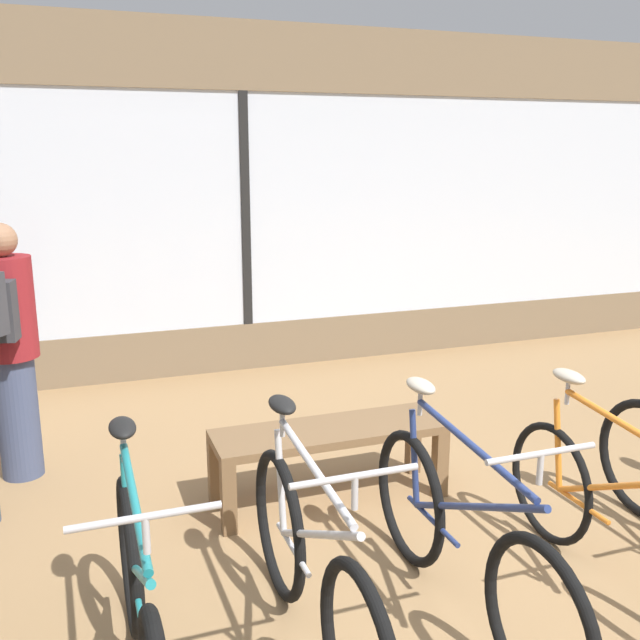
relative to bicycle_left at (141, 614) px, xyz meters
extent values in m
plane|color=#99754C|center=(1.44, 0.10, -0.38)|extent=(24.00, 24.00, 0.00)
cube|color=#7A664C|center=(1.44, 4.10, -0.16)|extent=(12.00, 0.08, 0.45)
cube|color=silver|center=(1.44, 4.10, 1.14)|extent=(12.00, 0.04, 2.15)
cube|color=#7A664C|center=(1.44, 4.10, 2.52)|extent=(12.00, 0.08, 0.60)
cube|color=black|center=(1.44, 4.07, 1.14)|extent=(0.08, 0.02, 2.15)
torus|color=black|center=(0.00, 0.48, -0.03)|extent=(0.06, 0.70, 0.70)
cylinder|color=#1E7A7F|center=(0.00, -0.05, 0.21)|extent=(0.03, 0.92, 0.51)
cylinder|color=#1E7A7F|center=(0.00, 0.44, 0.21)|extent=(0.03, 0.11, 0.49)
cylinder|color=#1E7A7F|center=(0.00, -0.02, 0.48)|extent=(0.03, 0.85, 0.10)
cylinder|color=#1E7A7F|center=(0.00, 0.26, -0.03)|extent=(0.03, 0.44, 0.03)
cylinder|color=#B2B2B7|center=(0.00, 0.40, 0.52)|extent=(0.02, 0.02, 0.14)
ellipsoid|color=black|center=(0.00, 0.40, 0.60)|extent=(0.11, 0.22, 0.06)
cylinder|color=#B2B2B7|center=(0.00, -0.45, 0.58)|extent=(0.02, 0.02, 0.12)
cylinder|color=#ADADB2|center=(0.00, -0.45, 0.64)|extent=(0.46, 0.02, 0.02)
torus|color=black|center=(0.69, 0.51, -0.03)|extent=(0.05, 0.71, 0.71)
cylinder|color=#BCBCC1|center=(0.69, -0.03, 0.21)|extent=(0.03, 0.92, 0.51)
cylinder|color=#BCBCC1|center=(0.69, 0.47, 0.21)|extent=(0.03, 0.11, 0.49)
cylinder|color=#BCBCC1|center=(0.69, 0.00, 0.49)|extent=(0.03, 0.85, 0.10)
cylinder|color=#BCBCC1|center=(0.69, 0.29, -0.03)|extent=(0.03, 0.44, 0.03)
cylinder|color=#B2B2B7|center=(0.69, 0.43, 0.52)|extent=(0.02, 0.02, 0.14)
ellipsoid|color=black|center=(0.69, 0.43, 0.60)|extent=(0.11, 0.22, 0.06)
cylinder|color=#B2B2B7|center=(0.69, -0.42, 0.58)|extent=(0.02, 0.02, 0.12)
cylinder|color=#ADADB2|center=(0.69, -0.42, 0.64)|extent=(0.46, 0.02, 0.02)
torus|color=black|center=(1.40, 0.55, -0.03)|extent=(0.05, 0.69, 0.69)
torus|color=black|center=(1.40, -0.52, -0.03)|extent=(0.05, 0.69, 0.69)
cylinder|color=navy|center=(1.40, -0.02, 0.21)|extent=(0.03, 1.01, 0.51)
cylinder|color=navy|center=(1.40, 0.51, 0.21)|extent=(0.03, 0.11, 0.49)
cylinder|color=navy|center=(1.40, 0.01, 0.48)|extent=(0.03, 0.93, 0.10)
cylinder|color=navy|center=(1.40, 0.31, -0.03)|extent=(0.03, 0.49, 0.03)
cylinder|color=#B2B2B7|center=(1.40, 0.47, 0.52)|extent=(0.02, 0.02, 0.14)
ellipsoid|color=#B2A893|center=(1.40, 0.47, 0.60)|extent=(0.11, 0.22, 0.06)
cylinder|color=#B2B2B7|center=(1.40, -0.46, 0.58)|extent=(0.02, 0.02, 0.12)
cylinder|color=#ADADB2|center=(1.40, -0.46, 0.64)|extent=(0.46, 0.02, 0.02)
torus|color=black|center=(2.21, 0.47, -0.05)|extent=(0.04, 0.66, 0.66)
cylinder|color=orange|center=(2.21, -0.07, 0.19)|extent=(0.03, 0.94, 0.51)
cylinder|color=orange|center=(2.21, 0.43, 0.19)|extent=(0.03, 0.11, 0.49)
cylinder|color=orange|center=(2.21, -0.04, 0.46)|extent=(0.03, 0.87, 0.10)
cylinder|color=orange|center=(2.21, 0.25, -0.05)|extent=(0.03, 0.45, 0.03)
cylinder|color=#B2B2B7|center=(2.21, 0.39, 0.50)|extent=(0.02, 0.02, 0.14)
ellipsoid|color=#B2A893|center=(2.21, 0.39, 0.58)|extent=(0.11, 0.22, 0.06)
cube|color=brown|center=(1.24, 1.30, 0.06)|extent=(1.40, 0.44, 0.05)
cube|color=brown|center=(0.58, 1.12, -0.17)|extent=(0.08, 0.08, 0.42)
cube|color=brown|center=(1.90, 1.12, -0.17)|extent=(0.08, 0.08, 0.42)
cube|color=brown|center=(0.58, 1.48, -0.17)|extent=(0.08, 0.08, 0.42)
cube|color=brown|center=(1.90, 1.48, -0.17)|extent=(0.08, 0.08, 0.42)
cylinder|color=#424C6B|center=(-0.54, 2.30, 0.02)|extent=(0.31, 0.31, 0.81)
cylinder|color=maroon|center=(-0.54, 2.30, 0.74)|extent=(0.40, 0.40, 0.64)
sphere|color=#9E7051|center=(-0.54, 2.30, 1.17)|extent=(0.21, 0.21, 0.21)
camera|label=1|loc=(-0.16, -2.44, 1.70)|focal=40.00mm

